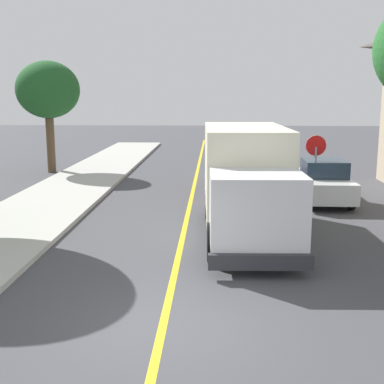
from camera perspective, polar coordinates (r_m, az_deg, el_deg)
ground_plane at (r=9.63m, az=-3.31°, el=-14.83°), size 120.00×120.00×0.00m
centre_line_yellow at (r=19.11m, az=-0.30°, el=-1.68°), size 0.16×56.00×0.01m
box_truck at (r=15.19m, az=6.14°, el=1.72°), size 2.61×7.25×3.20m
parked_car_near at (r=22.00m, az=6.85°, el=2.00°), size 1.92×4.45×1.67m
parked_car_mid at (r=27.50m, az=4.30°, el=3.83°), size 1.87×4.43×1.67m
parked_van_across at (r=20.60m, az=14.48°, el=1.12°), size 1.88×4.43×1.67m
stop_sign at (r=19.98m, az=13.69°, el=3.95°), size 0.80×0.10×2.65m
street_tree_down_block at (r=28.32m, az=-15.86°, el=10.88°), size 3.32×3.32×5.90m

